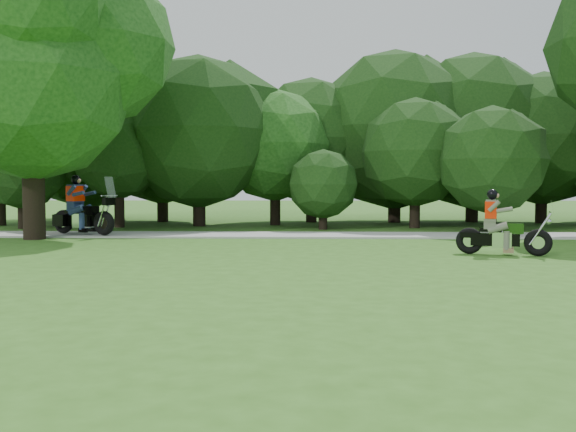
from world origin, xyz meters
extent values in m
plane|color=#34621C|center=(0.00, 0.00, 0.00)|extent=(100.00, 100.00, 0.00)
cube|color=#A4A49F|center=(0.00, 8.00, 0.03)|extent=(60.00, 2.20, 0.06)
cylinder|color=black|center=(-3.28, 13.54, 0.90)|extent=(0.44, 0.44, 1.80)
sphere|color=#184714|center=(-3.28, 13.54, 3.34)|extent=(4.73, 4.73, 4.73)
cylinder|color=black|center=(-9.39, 11.86, 0.90)|extent=(0.39, 0.39, 1.80)
sphere|color=#13330F|center=(-9.39, 11.86, 3.06)|extent=(3.88, 3.88, 3.88)
cylinder|color=black|center=(8.31, 15.02, 0.90)|extent=(0.49, 0.49, 1.80)
sphere|color=#13330F|center=(8.31, 15.02, 3.69)|extent=(5.83, 5.83, 5.83)
cylinder|color=black|center=(-8.48, 15.43, 0.90)|extent=(0.49, 0.49, 1.80)
sphere|color=#13330F|center=(-8.48, 15.43, 3.69)|extent=(5.81, 5.81, 5.81)
cylinder|color=black|center=(5.48, 15.74, 0.90)|extent=(0.55, 0.55, 1.80)
sphere|color=#13330F|center=(5.48, 15.74, 4.08)|extent=(7.03, 7.03, 7.03)
cylinder|color=black|center=(1.96, 15.46, 0.90)|extent=(0.56, 0.56, 1.80)
sphere|color=#13330F|center=(1.96, 15.46, 4.12)|extent=(7.13, 7.13, 7.13)
cylinder|color=black|center=(2.30, 11.95, 0.78)|extent=(0.42, 0.42, 1.57)
sphere|color=#13330F|center=(2.30, 11.95, 2.97)|extent=(4.30, 4.30, 4.30)
cylinder|color=black|center=(-12.91, 11.02, 0.67)|extent=(0.37, 0.37, 1.35)
sphere|color=#13330F|center=(-12.91, 11.02, 2.48)|extent=(3.47, 3.47, 3.47)
cylinder|color=black|center=(-6.35, 12.72, 0.90)|extent=(0.51, 0.51, 1.80)
sphere|color=#13330F|center=(-6.35, 12.72, 3.84)|extent=(6.27, 6.27, 6.27)
cylinder|color=black|center=(-1.75, 15.44, 0.90)|extent=(0.48, 0.48, 1.80)
sphere|color=#13330F|center=(-1.75, 15.44, 3.64)|extent=(5.66, 5.66, 5.66)
cylinder|color=black|center=(-1.33, 10.94, 0.43)|extent=(0.33, 0.33, 0.85)
sphere|color=#13330F|center=(-1.33, 10.94, 1.72)|extent=(2.66, 2.66, 2.66)
cylinder|color=black|center=(-14.65, 12.89, 0.68)|extent=(0.34, 0.34, 1.36)
sphere|color=#184714|center=(-14.65, 12.89, 2.28)|extent=(2.82, 2.82, 2.82)
cylinder|color=black|center=(4.74, 10.09, 0.66)|extent=(0.40, 0.40, 1.31)
sphere|color=#13330F|center=(4.74, 10.09, 2.60)|extent=(3.95, 3.95, 3.95)
cylinder|color=black|center=(-12.36, 16.85, 0.90)|extent=(0.57, 0.57, 1.80)
sphere|color=#13330F|center=(-12.36, 16.85, 4.20)|extent=(7.37, 7.37, 7.37)
cylinder|color=black|center=(-10.50, 6.50, 2.10)|extent=(0.68, 0.68, 4.20)
sphere|color=#184714|center=(-10.50, 6.50, 5.00)|extent=(6.40, 6.40, 6.40)
sphere|color=#184714|center=(-8.74, 7.30, 6.20)|extent=(5.12, 5.12, 5.12)
torus|color=black|center=(2.14, 2.72, 0.33)|extent=(0.69, 0.37, 0.66)
torus|color=black|center=(3.67, 2.26, 0.33)|extent=(0.69, 0.37, 0.66)
cube|color=black|center=(2.72, 2.54, 0.38)|extent=(1.17, 0.54, 0.30)
cube|color=silver|center=(2.87, 2.50, 0.38)|extent=(0.52, 0.44, 0.38)
cube|color=black|center=(3.12, 2.43, 0.66)|extent=(0.55, 0.41, 0.24)
cube|color=black|center=(2.60, 2.58, 0.62)|extent=(0.56, 0.43, 0.09)
cylinder|color=silver|center=(3.71, 2.25, 0.66)|extent=(0.50, 0.18, 0.78)
cylinder|color=silver|center=(3.92, 2.19, 1.06)|extent=(0.20, 0.59, 0.03)
cube|color=#59614F|center=(2.60, 2.58, 0.75)|extent=(0.37, 0.42, 0.23)
cube|color=#59614F|center=(2.61, 2.58, 1.09)|extent=(0.35, 0.45, 0.53)
cube|color=#FF2605|center=(2.61, 2.58, 1.11)|extent=(0.39, 0.49, 0.41)
sphere|color=black|center=(2.64, 2.57, 1.49)|extent=(0.26, 0.26, 0.26)
torus|color=black|center=(-10.14, 7.97, 0.46)|extent=(0.83, 0.54, 0.80)
torus|color=black|center=(-8.52, 7.23, 0.46)|extent=(0.83, 0.54, 0.80)
cube|color=black|center=(-9.53, 7.69, 0.52)|extent=(1.28, 0.79, 0.37)
cube|color=silver|center=(-9.37, 7.62, 0.52)|extent=(0.66, 0.59, 0.46)
cube|color=black|center=(-9.11, 7.50, 0.86)|extent=(0.69, 0.56, 0.30)
cube|color=black|center=(-9.66, 7.75, 0.82)|extent=(0.70, 0.58, 0.11)
cylinder|color=silver|center=(-8.48, 7.21, 0.86)|extent=(0.44, 0.24, 1.03)
cylinder|color=silver|center=(-8.31, 7.13, 1.36)|extent=(0.34, 0.69, 0.04)
cube|color=black|center=(-10.20, 7.72, 0.52)|extent=(0.50, 0.33, 0.39)
cube|color=black|center=(-9.99, 8.18, 0.52)|extent=(0.50, 0.33, 0.39)
cube|color=navy|center=(-9.66, 7.75, 0.98)|extent=(0.50, 0.54, 0.28)
cube|color=navy|center=(-9.64, 7.74, 1.39)|extent=(0.47, 0.56, 0.64)
cube|color=#FF2605|center=(-9.64, 7.74, 1.42)|extent=(0.52, 0.62, 0.51)
sphere|color=black|center=(-9.61, 7.73, 1.88)|extent=(0.32, 0.32, 0.32)
camera|label=1|loc=(-1.88, -13.34, 1.78)|focal=40.00mm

